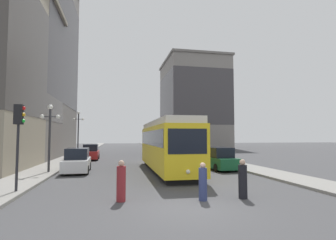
# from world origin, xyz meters

# --- Properties ---
(ground_plane) EXTENTS (200.00, 200.00, 0.00)m
(ground_plane) POSITION_xyz_m (0.00, 0.00, 0.00)
(ground_plane) COLOR #424244
(sidewalk_left) EXTENTS (2.65, 120.00, 0.15)m
(sidewalk_left) POSITION_xyz_m (-8.23, 40.00, 0.07)
(sidewalk_left) COLOR gray
(sidewalk_left) RESTS_ON ground
(sidewalk_right) EXTENTS (2.65, 120.00, 0.15)m
(sidewalk_right) POSITION_xyz_m (8.23, 40.00, 0.07)
(sidewalk_right) COLOR gray
(sidewalk_right) RESTS_ON ground
(streetcar) EXTENTS (2.72, 12.91, 3.89)m
(streetcar) POSITION_xyz_m (1.15, 10.67, 2.10)
(streetcar) COLOR black
(streetcar) RESTS_ON ground
(transit_bus) EXTENTS (2.92, 12.06, 3.45)m
(transit_bus) POSITION_xyz_m (5.09, 29.52, 1.95)
(transit_bus) COLOR black
(transit_bus) RESTS_ON ground
(parked_car_left_near) EXTENTS (2.00, 4.38, 1.82)m
(parked_car_left_near) POSITION_xyz_m (-5.61, 11.43, 0.84)
(parked_car_left_near) COLOR black
(parked_car_left_near) RESTS_ON ground
(parked_car_left_mid) EXTENTS (1.93, 4.23, 1.82)m
(parked_car_left_mid) POSITION_xyz_m (-5.61, 22.69, 0.84)
(parked_car_left_mid) COLOR black
(parked_car_left_mid) RESTS_ON ground
(parked_car_right_far) EXTENTS (2.08, 4.74, 1.82)m
(parked_car_right_far) POSITION_xyz_m (5.61, 11.03, 0.84)
(parked_car_right_far) COLOR black
(parked_car_right_far) RESTS_ON ground
(pedestrian_crossing_near) EXTENTS (0.38, 0.38, 1.70)m
(pedestrian_crossing_near) POSITION_xyz_m (-2.52, 1.68, 0.79)
(pedestrian_crossing_near) COLOR maroon
(pedestrian_crossing_near) RESTS_ON ground
(pedestrian_crossing_far) EXTENTS (0.36, 0.36, 1.59)m
(pedestrian_crossing_far) POSITION_xyz_m (0.88, 1.16, 0.74)
(pedestrian_crossing_far) COLOR navy
(pedestrian_crossing_far) RESTS_ON ground
(pedestrian_on_sidewalk) EXTENTS (0.38, 0.38, 1.70)m
(pedestrian_on_sidewalk) POSITION_xyz_m (2.72, 1.17, 0.79)
(pedestrian_on_sidewalk) COLOR black
(pedestrian_on_sidewalk) RESTS_ON ground
(traffic_light_near_left) EXTENTS (0.47, 0.36, 4.07)m
(traffic_light_near_left) POSITION_xyz_m (-7.29, 4.00, 3.29)
(traffic_light_near_left) COLOR #232328
(traffic_light_near_left) RESTS_ON sidewalk_left
(lamp_post_left_near) EXTENTS (1.41, 0.36, 4.91)m
(lamp_post_left_near) POSITION_xyz_m (-7.51, 10.95, 3.41)
(lamp_post_left_near) COLOR #333338
(lamp_post_left_near) RESTS_ON sidewalk_left
(lamp_post_left_far) EXTENTS (1.41, 0.36, 5.83)m
(lamp_post_left_far) POSITION_xyz_m (-7.51, 25.97, 3.95)
(lamp_post_left_far) COLOR #333338
(lamp_post_left_far) RESTS_ON sidewalk_left
(building_left_corner) EXTENTS (11.62, 21.52, 28.82)m
(building_left_corner) POSITION_xyz_m (-15.07, 28.66, 14.86)
(building_left_corner) COLOR slate
(building_left_corner) RESTS_ON ground
(building_right_corner) EXTENTS (14.78, 17.90, 22.12)m
(building_right_corner) POSITION_xyz_m (16.65, 54.47, 11.38)
(building_right_corner) COLOR gray
(building_right_corner) RESTS_ON ground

